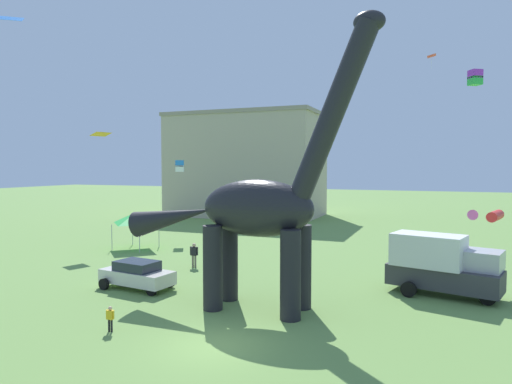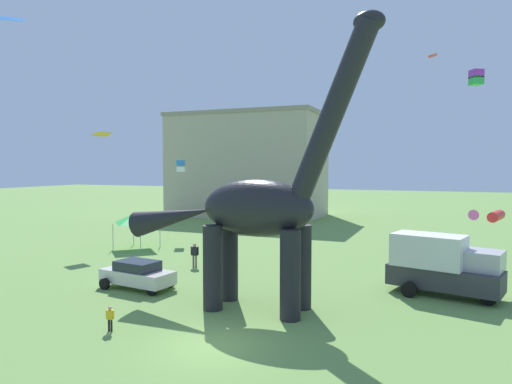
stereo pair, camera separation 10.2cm
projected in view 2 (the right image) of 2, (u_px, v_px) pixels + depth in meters
name	position (u px, v px, depth m)	size (l,w,h in m)	color
ground_plane	(213.00, 345.00, 17.41)	(240.00, 240.00, 0.00)	#6B9347
dinosaur_sculpture	(256.00, 208.00, 21.64)	(12.77, 2.71, 13.35)	black
parked_sedan_left	(137.00, 274.00, 25.50)	(4.40, 2.33, 1.55)	silver
parked_box_truck	(442.00, 264.00, 24.10)	(5.95, 3.48, 3.20)	#38383D
person_strolling_adult	(110.00, 316.00, 18.82)	(0.40, 0.18, 1.06)	black
person_near_flyer	(195.00, 253.00, 30.88)	(0.61, 0.27, 1.64)	#6B6056
person_photographer	(218.00, 250.00, 31.67)	(0.62, 0.27, 1.65)	#2D3347
festival_canopy_tent	(137.00, 218.00, 37.90)	(3.15, 3.15, 3.00)	#B2B2B7
kite_mid_right	(181.00, 166.00, 43.41)	(1.03, 1.03, 1.09)	#287AE5
kite_high_right	(102.00, 134.00, 39.73)	(1.54, 1.80, 0.30)	orange
kite_far_right	(491.00, 216.00, 26.02)	(2.01, 2.13, 0.60)	red
kite_far_left	(476.00, 77.00, 30.54)	(0.97, 0.97, 1.00)	purple
kite_trailing	(433.00, 56.00, 35.95)	(0.65, 0.87, 1.07)	red
kite_near_low	(12.00, 19.00, 31.16)	(1.87, 1.80, 0.54)	#287AE5
background_building_block	(248.00, 165.00, 63.40)	(20.51, 11.49, 14.07)	#B7A893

